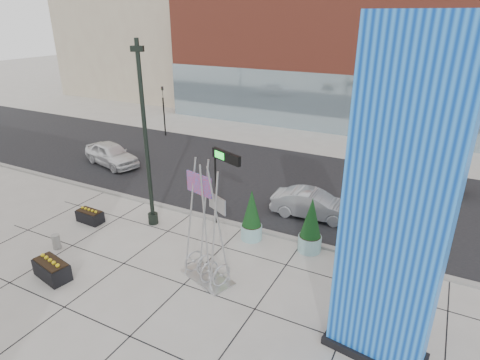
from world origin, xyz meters
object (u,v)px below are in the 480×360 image
at_px(car_silver_mid, 313,205).
at_px(blue_pylon, 396,216).
at_px(overhead_street_sign, 228,161).
at_px(car_white_west, 111,154).
at_px(lamp_post, 147,155).
at_px(public_art_sculpture, 207,250).
at_px(concrete_bollard, 56,242).

bearing_deg(car_silver_mid, blue_pylon, -153.52).
height_order(overhead_street_sign, car_white_west, overhead_street_sign).
bearing_deg(lamp_post, blue_pylon, -16.80).
height_order(lamp_post, public_art_sculpture, lamp_post).
bearing_deg(car_white_west, overhead_street_sign, -94.43).
bearing_deg(concrete_bollard, blue_pylon, 1.71).
bearing_deg(blue_pylon, public_art_sculpture, -178.74).
xyz_separation_m(blue_pylon, concrete_bollard, (-13.44, -0.40, -4.33)).
relative_size(car_white_west, car_silver_mid, 1.08).
height_order(public_art_sculpture, car_white_west, public_art_sculpture).
distance_m(public_art_sculpture, car_silver_mid, 7.11).
bearing_deg(car_silver_mid, public_art_sculpture, 159.77).
bearing_deg(car_white_west, lamp_post, -109.95).
bearing_deg(lamp_post, overhead_street_sign, 23.71).
xyz_separation_m(lamp_post, overhead_street_sign, (3.39, 1.49, -0.19)).
height_order(lamp_post, car_white_west, lamp_post).
bearing_deg(blue_pylon, lamp_post, 171.77).
distance_m(public_art_sculpture, car_white_west, 14.67).
bearing_deg(blue_pylon, overhead_street_sign, 156.53).
bearing_deg(public_art_sculpture, blue_pylon, 12.33).
relative_size(blue_pylon, lamp_post, 1.12).
xyz_separation_m(public_art_sculpture, car_silver_mid, (2.03, 6.79, -0.59)).
bearing_deg(concrete_bollard, public_art_sculpture, 9.95).
distance_m(concrete_bollard, car_white_west, 10.53).
bearing_deg(lamp_post, concrete_bollard, -121.34).
relative_size(concrete_bollard, car_white_west, 0.15).
bearing_deg(blue_pylon, car_white_west, 164.01).
height_order(blue_pylon, concrete_bollard, blue_pylon).
relative_size(blue_pylon, public_art_sculpture, 1.98).
relative_size(public_art_sculpture, concrete_bollard, 7.22).
bearing_deg(concrete_bollard, car_white_west, 121.01).
xyz_separation_m(lamp_post, car_white_west, (-7.72, 5.25, -2.77)).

